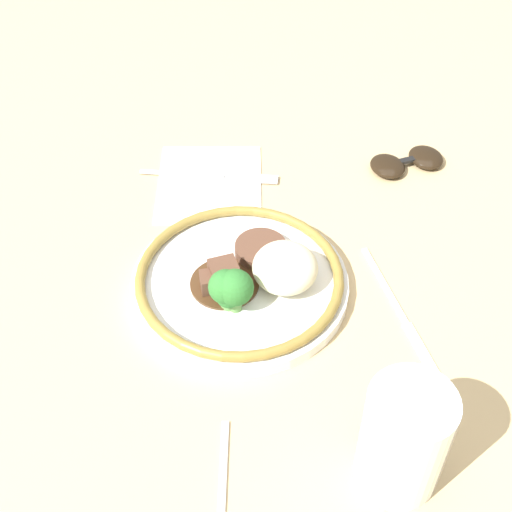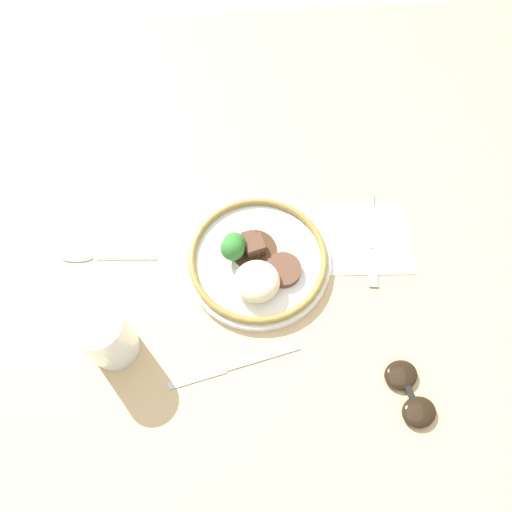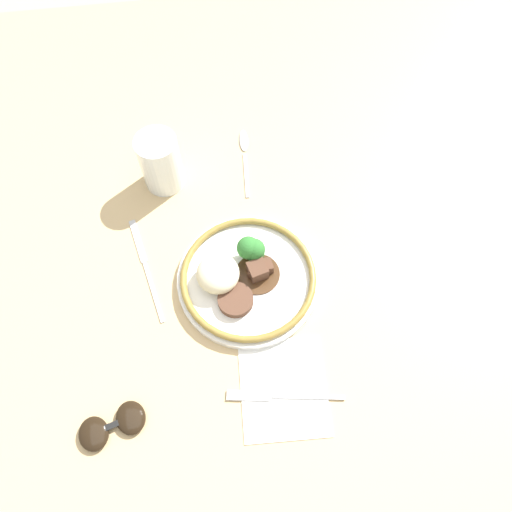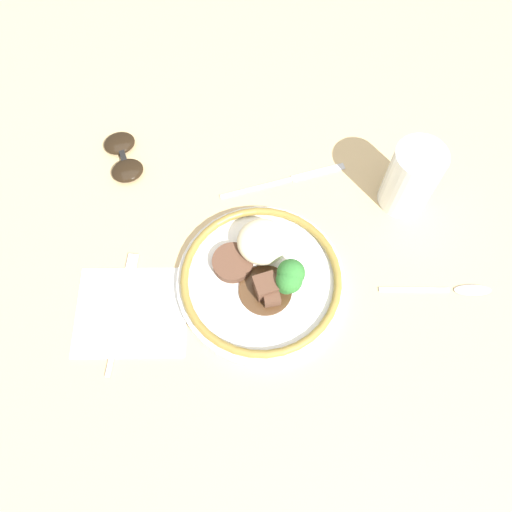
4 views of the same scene
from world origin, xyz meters
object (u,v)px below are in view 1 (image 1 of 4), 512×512
(juice_glass, at_px, (402,444))
(sunglasses, at_px, (407,162))
(plate, at_px, (247,280))
(knife, at_px, (404,320))
(fork, at_px, (222,177))

(juice_glass, relative_size, sunglasses, 1.03)
(plate, height_order, juice_glass, juice_glass)
(juice_glass, relative_size, knife, 0.56)
(sunglasses, bearing_deg, fork, -103.24)
(plate, relative_size, juice_glass, 2.10)
(knife, bearing_deg, juice_glass, -27.24)
(fork, xyz_separation_m, sunglasses, (-0.01, 0.25, 0.00))
(juice_glass, relative_size, fork, 0.63)
(plate, bearing_deg, sunglasses, 133.52)
(fork, bearing_deg, juice_glass, -62.42)
(plate, bearing_deg, knife, 72.61)
(sunglasses, bearing_deg, knife, -28.11)
(knife, height_order, sunglasses, sunglasses)
(juice_glass, height_order, knife, juice_glass)
(plate, relative_size, knife, 1.18)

